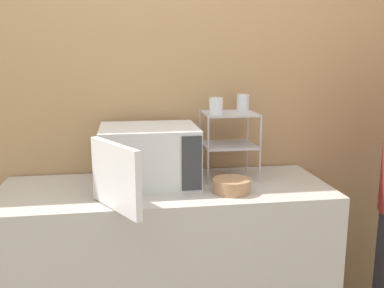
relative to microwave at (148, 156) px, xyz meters
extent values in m
cube|color=tan|center=(0.09, 0.31, 0.27)|extent=(8.00, 0.06, 2.60)
cube|color=#B7B2A8|center=(0.09, -0.05, -0.59)|extent=(1.68, 0.63, 0.88)
cube|color=silver|center=(0.01, 0.02, 0.00)|extent=(0.49, 0.40, 0.30)
cube|color=#B7B2A8|center=(-0.05, -0.17, 0.00)|extent=(0.35, 0.01, 0.26)
cube|color=#333338|center=(0.20, -0.18, 0.00)|extent=(0.10, 0.01, 0.27)
cube|color=silver|center=(-0.16, -0.35, 0.00)|extent=(0.21, 0.35, 0.29)
cylinder|color=#B2B2B7|center=(0.31, -0.04, 0.03)|extent=(0.01, 0.01, 0.36)
cylinder|color=#B2B2B7|center=(0.59, -0.04, 0.03)|extent=(0.01, 0.01, 0.36)
cylinder|color=#B2B2B7|center=(0.31, 0.21, 0.03)|extent=(0.01, 0.01, 0.36)
cylinder|color=#B2B2B7|center=(0.59, 0.21, 0.03)|extent=(0.01, 0.01, 0.36)
cube|color=#B2B2B7|center=(0.45, 0.08, 0.03)|extent=(0.28, 0.25, 0.01)
cube|color=#B2B2B7|center=(0.45, 0.08, 0.20)|extent=(0.28, 0.25, 0.01)
cylinder|color=silver|center=(0.35, 0.00, 0.25)|extent=(0.07, 0.07, 0.09)
cylinder|color=silver|center=(0.54, 0.17, 0.25)|extent=(0.07, 0.07, 0.09)
cylinder|color=#AD7F56|center=(0.40, -0.18, -0.15)|extent=(0.10, 0.10, 0.01)
cylinder|color=#AD7F56|center=(0.40, -0.18, -0.12)|extent=(0.18, 0.18, 0.07)
camera|label=1|loc=(-0.10, -2.14, 0.51)|focal=40.00mm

